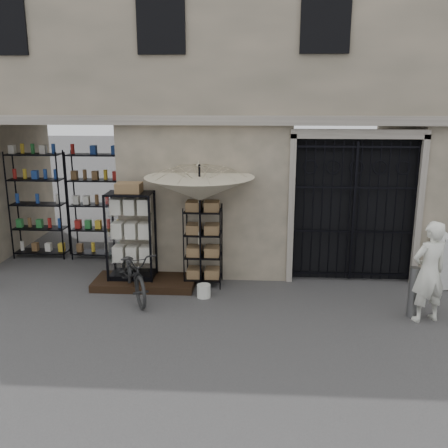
# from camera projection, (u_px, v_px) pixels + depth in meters

# --- Properties ---
(ground) EXTENTS (80.00, 80.00, 0.00)m
(ground) POSITION_uv_depth(u_px,v_px,m) (266.00, 323.00, 8.37)
(ground) COLOR black
(ground) RESTS_ON ground
(main_building) EXTENTS (14.00, 4.00, 9.00)m
(main_building) POSITION_uv_depth(u_px,v_px,m) (267.00, 59.00, 11.12)
(main_building) COLOR tan
(main_building) RESTS_ON ground
(shop_recess) EXTENTS (3.00, 1.70, 3.00)m
(shop_recess) POSITION_uv_depth(u_px,v_px,m) (61.00, 199.00, 10.98)
(shop_recess) COLOR black
(shop_recess) RESTS_ON ground
(shop_shelving) EXTENTS (2.70, 0.50, 2.50)m
(shop_shelving) POSITION_uv_depth(u_px,v_px,m) (67.00, 205.00, 11.52)
(shop_shelving) COLOR black
(shop_shelving) RESTS_ON ground
(iron_gate) EXTENTS (2.50, 0.21, 3.00)m
(iron_gate) POSITION_uv_depth(u_px,v_px,m) (352.00, 208.00, 10.09)
(iron_gate) COLOR black
(iron_gate) RESTS_ON ground
(step_platform) EXTENTS (2.00, 0.90, 0.15)m
(step_platform) POSITION_uv_depth(u_px,v_px,m) (145.00, 282.00, 9.99)
(step_platform) COLOR black
(step_platform) RESTS_ON ground
(display_cabinet) EXTENTS (0.95, 0.69, 1.88)m
(display_cabinet) POSITION_uv_depth(u_px,v_px,m) (131.00, 240.00, 9.88)
(display_cabinet) COLOR black
(display_cabinet) RESTS_ON step_platform
(wire_rack) EXTENTS (0.79, 0.63, 1.63)m
(wire_rack) POSITION_uv_depth(u_px,v_px,m) (203.00, 247.00, 9.90)
(wire_rack) COLOR black
(wire_rack) RESTS_ON ground
(market_umbrella) EXTENTS (2.39, 2.41, 2.96)m
(market_umbrella) POSITION_uv_depth(u_px,v_px,m) (200.00, 182.00, 9.38)
(market_umbrella) COLOR black
(market_umbrella) RESTS_ON ground
(white_bucket) EXTENTS (0.32, 0.32, 0.25)m
(white_bucket) POSITION_uv_depth(u_px,v_px,m) (204.00, 291.00, 9.43)
(white_bucket) COLOR silver
(white_bucket) RESTS_ON ground
(bicycle) EXTENTS (0.99, 1.13, 1.80)m
(bicycle) POSITION_uv_depth(u_px,v_px,m) (135.00, 296.00, 9.49)
(bicycle) COLOR black
(bicycle) RESTS_ON ground
(steel_bollard) EXTENTS (0.19, 0.19, 0.89)m
(steel_bollard) POSITION_uv_depth(u_px,v_px,m) (413.00, 292.00, 8.52)
(steel_bollard) COLOR slate
(steel_bollard) RESTS_ON ground
(shopkeeper) EXTENTS (1.18, 1.85, 0.42)m
(shopkeeper) POSITION_uv_depth(u_px,v_px,m) (424.00, 320.00, 8.49)
(shopkeeper) COLOR silver
(shopkeeper) RESTS_ON ground
(easel_sign) EXTENTS (0.63, 0.69, 1.13)m
(easel_sign) POSITION_uv_depth(u_px,v_px,m) (448.00, 262.00, 9.68)
(easel_sign) COLOR silver
(easel_sign) RESTS_ON ground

